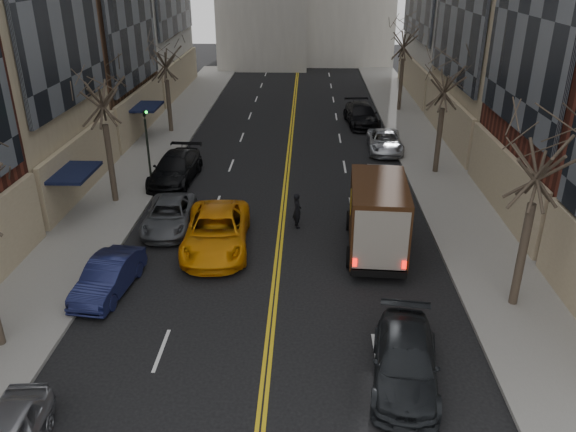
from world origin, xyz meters
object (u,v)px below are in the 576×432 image
at_px(observer_sedan, 405,361).
at_px(taxi, 216,231).
at_px(ups_truck, 377,215).
at_px(pedestrian, 297,210).

bearing_deg(observer_sedan, taxi, 137.72).
height_order(observer_sedan, taxi, taxi).
height_order(ups_truck, pedestrian, ups_truck).
distance_m(ups_truck, observer_sedan, 8.42).
bearing_deg(ups_truck, taxi, -175.80).
distance_m(ups_truck, taxi, 6.98).
xyz_separation_m(taxi, pedestrian, (3.48, 2.27, 0.04)).
distance_m(ups_truck, pedestrian, 4.16).
bearing_deg(pedestrian, taxi, 103.42).
bearing_deg(ups_truck, observer_sedan, -86.50).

